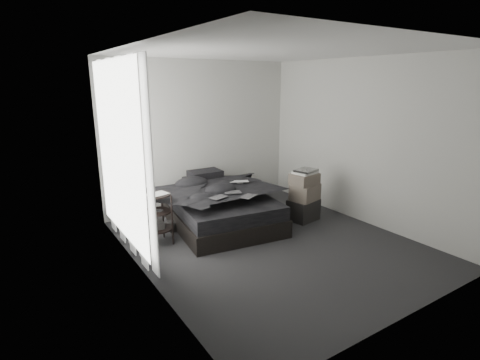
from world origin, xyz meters
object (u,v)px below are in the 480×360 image
box_lower (303,210)px  bed (221,216)px  laptop (239,178)px  side_stand (158,219)px

box_lower → bed: bearing=155.6°
laptop → side_stand: 1.52m
side_stand → box_lower: size_ratio=1.55×
laptop → box_lower: 1.19m
bed → box_lower: (1.25, -0.57, 0.04)m
laptop → box_lower: (0.89, -0.57, -0.54)m
bed → box_lower: size_ratio=4.16×
side_stand → box_lower: (2.36, -0.40, -0.19)m
laptop → side_stand: (-1.47, -0.17, -0.35)m
bed → side_stand: 1.15m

